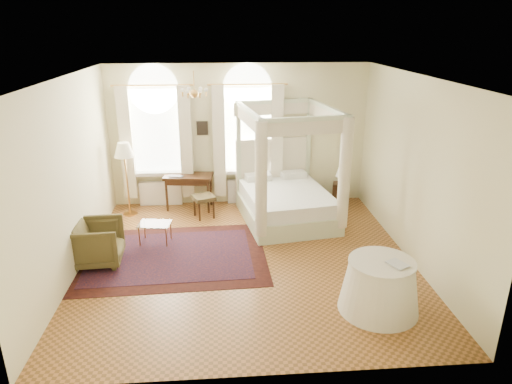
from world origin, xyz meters
TOP-DOWN VIEW (x-y plane):
  - ground at (0.00, 0.00)m, footprint 6.00×6.00m
  - room_walls at (0.00, 0.00)m, footprint 6.00×6.00m
  - window_left at (-1.90, 2.87)m, footprint 1.62×0.27m
  - window_right at (0.20, 2.87)m, footprint 1.62×0.27m
  - chandelier at (-0.90, 1.20)m, footprint 0.51×0.45m
  - wall_pictures at (0.09, 2.97)m, footprint 2.54×0.03m
  - canopy_bed at (0.98, 1.76)m, footprint 2.23×2.58m
  - nightstand at (2.40, 2.58)m, footprint 0.46×0.43m
  - nightstand_lamp at (2.39, 2.55)m, footprint 0.27×0.27m
  - writing_desk at (-1.21, 2.65)m, footprint 1.16×0.70m
  - laptop at (-1.46, 2.58)m, footprint 0.40×0.30m
  - stool at (-0.85, 2.07)m, footprint 0.58×0.58m
  - armchair at (-2.70, 0.09)m, footprint 0.93×0.91m
  - coffee_table at (-1.78, 0.83)m, footprint 0.67×0.52m
  - floor_lamp at (-2.55, 2.37)m, footprint 0.43×0.43m
  - oriental_rug at (-1.44, 0.23)m, footprint 3.65×2.69m
  - side_table at (1.90, -1.72)m, footprint 1.21×1.21m
  - book at (1.98, -1.91)m, footprint 0.33×0.36m

SIDE VIEW (x-z plane):
  - ground at x=0.00m, z-range 0.00..0.00m
  - oriental_rug at x=-1.44m, z-range 0.00..0.01m
  - nightstand at x=2.40m, z-range 0.00..0.54m
  - coffee_table at x=-1.78m, z-range 0.17..0.59m
  - armchair at x=-2.70m, z-range 0.00..0.81m
  - side_table at x=1.90m, z-range -0.01..0.82m
  - stool at x=-0.85m, z-range 0.17..0.68m
  - canopy_bed at x=0.98m, z-range -0.68..1.82m
  - writing_desk at x=-1.21m, z-range 0.29..1.11m
  - nightstand_lamp at x=2.39m, z-range 0.61..1.00m
  - laptop at x=-1.46m, z-range 0.82..0.85m
  - book at x=1.98m, z-range 0.82..0.85m
  - floor_lamp at x=-2.55m, z-range 0.60..2.28m
  - window_left at x=-1.90m, z-range -0.16..3.13m
  - window_right at x=0.20m, z-range -0.16..3.13m
  - wall_pictures at x=0.09m, z-range 1.70..2.09m
  - room_walls at x=0.00m, z-range -1.02..4.98m
  - chandelier at x=-0.90m, z-range 2.66..3.16m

